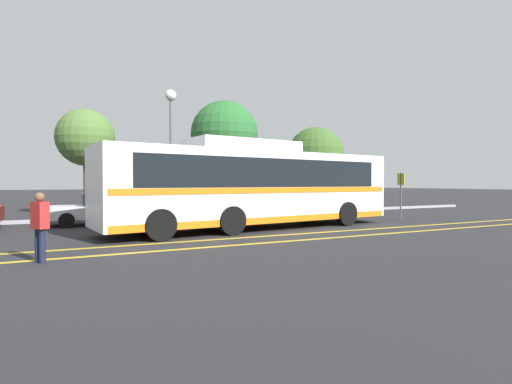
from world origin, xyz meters
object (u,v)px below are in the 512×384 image
at_px(pedestrian_0, 40,223).
at_px(street_lamp, 171,118).
at_px(parked_car_1, 105,208).
at_px(bus_stop_sign, 401,190).
at_px(tree_3, 224,135).
at_px(tree_1, 316,156).
at_px(tree_2, 86,138).
at_px(parked_car_2, 218,205).
at_px(transit_bus, 256,185).

distance_m(pedestrian_0, street_lamp, 13.00).
xyz_separation_m(parked_car_1, bus_stop_sign, (13.06, -4.33, 0.78)).
height_order(parked_car_1, tree_3, tree_3).
relative_size(pedestrian_0, tree_3, 0.22).
bearing_deg(tree_1, tree_2, -177.03).
xyz_separation_m(street_lamp, tree_3, (4.63, 3.85, -0.19)).
bearing_deg(parked_car_1, tree_2, 4.86).
distance_m(parked_car_2, pedestrian_0, 10.97).
bearing_deg(parked_car_1, bus_stop_sign, -107.22).
bearing_deg(tree_1, bus_stop_sign, -104.33).
bearing_deg(transit_bus, parked_car_1, -138.04).
bearing_deg(tree_2, tree_3, 2.32).
xyz_separation_m(transit_bus, pedestrian_0, (-7.35, -3.86, -0.83)).
height_order(tree_2, tree_3, tree_3).
bearing_deg(tree_3, tree_2, -177.68).
height_order(tree_1, tree_3, tree_3).
relative_size(transit_bus, tree_1, 2.07).
distance_m(tree_1, tree_2, 16.32).
bearing_deg(tree_2, street_lamp, -41.59).
distance_m(bus_stop_sign, tree_2, 17.19).
distance_m(parked_car_2, bus_stop_sign, 8.91).
relative_size(pedestrian_0, street_lamp, 0.23).
xyz_separation_m(bus_stop_sign, street_lamp, (-9.50, 6.80, 3.75)).
xyz_separation_m(pedestrian_0, street_lamp, (5.81, 10.80, 4.33)).
bearing_deg(tree_2, bus_stop_sign, -37.46).
distance_m(parked_car_2, tree_3, 8.41).
bearing_deg(parked_car_1, street_lamp, -54.00).
xyz_separation_m(parked_car_2, tree_2, (-5.56, 6.22, 3.61)).
relative_size(transit_bus, pedestrian_0, 7.98).
bearing_deg(tree_3, pedestrian_0, -125.47).
xyz_separation_m(bus_stop_sign, tree_1, (2.85, 11.15, 2.43)).
xyz_separation_m(parked_car_2, bus_stop_sign, (7.89, -4.09, 0.74)).
bearing_deg(tree_3, bus_stop_sign, -65.40).
xyz_separation_m(parked_car_1, tree_2, (-0.39, 5.98, 3.66)).
relative_size(parked_car_1, parked_car_2, 1.18).
bearing_deg(bus_stop_sign, tree_3, -162.28).
xyz_separation_m(parked_car_1, tree_1, (15.91, 6.82, 3.20)).
bearing_deg(transit_bus, street_lamp, -174.34).
xyz_separation_m(tree_2, tree_3, (8.57, 0.35, 0.68)).
relative_size(street_lamp, tree_2, 1.13).
distance_m(street_lamp, tree_2, 5.35).
bearing_deg(tree_2, tree_1, 2.97).
xyz_separation_m(parked_car_2, street_lamp, (-1.62, 2.72, 4.49)).
relative_size(parked_car_1, street_lamp, 0.73).
bearing_deg(transit_bus, tree_3, 157.14).
distance_m(bus_stop_sign, tree_1, 11.76).
height_order(transit_bus, parked_car_2, transit_bus).
relative_size(transit_bus, parked_car_1, 2.58).
relative_size(pedestrian_0, tree_1, 0.26).
bearing_deg(street_lamp, parked_car_2, -59.26).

